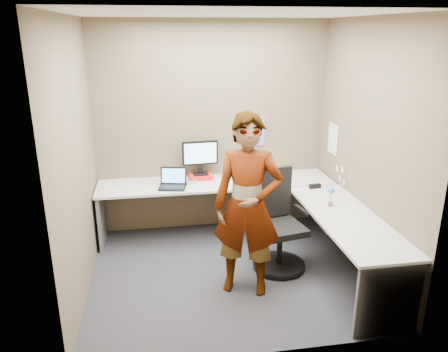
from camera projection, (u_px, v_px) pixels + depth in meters
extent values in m
plane|color=#27282D|center=(229.00, 272.00, 4.85)|extent=(3.00, 3.00, 0.00)
plane|color=brown|center=(212.00, 128.00, 5.63)|extent=(3.00, 0.00, 3.00)
plane|color=brown|center=(368.00, 149.00, 4.65)|extent=(0.00, 2.70, 2.70)
plane|color=brown|center=(76.00, 163.00, 4.19)|extent=(0.00, 2.70, 2.70)
plane|color=white|center=(230.00, 14.00, 3.99)|extent=(3.00, 3.00, 0.00)
cube|color=silver|center=(216.00, 183.00, 5.53)|extent=(2.96, 0.65, 0.03)
cube|color=silver|center=(347.00, 218.00, 4.49)|extent=(0.65, 1.91, 0.03)
cube|color=#59595B|center=(102.00, 217.00, 5.43)|extent=(0.04, 0.60, 0.70)
cube|color=#59595B|center=(322.00, 203.00, 5.87)|extent=(0.04, 0.60, 0.70)
cube|color=#59595B|center=(388.00, 300.00, 3.75)|extent=(0.60, 0.04, 0.70)
cube|color=red|center=(201.00, 177.00, 5.64)|extent=(0.30, 0.23, 0.06)
cube|color=black|center=(201.00, 174.00, 5.62)|extent=(0.20, 0.15, 0.01)
cube|color=black|center=(200.00, 169.00, 5.62)|extent=(0.05, 0.04, 0.12)
cube|color=black|center=(200.00, 153.00, 5.56)|extent=(0.46, 0.07, 0.31)
cube|color=#93CEFF|center=(200.00, 153.00, 5.54)|extent=(0.41, 0.04, 0.26)
cube|color=black|center=(172.00, 188.00, 5.30)|extent=(0.36, 0.29, 0.02)
cube|color=black|center=(174.00, 176.00, 5.38)|extent=(0.33, 0.13, 0.21)
cube|color=#4FABFC|center=(174.00, 176.00, 5.38)|extent=(0.29, 0.11, 0.17)
cube|color=#B7B7BC|center=(192.00, 182.00, 5.46)|extent=(0.12, 0.08, 0.04)
sphere|color=#B1120B|center=(192.00, 180.00, 5.44)|extent=(0.04, 0.04, 0.04)
cone|color=white|center=(239.00, 184.00, 5.34)|extent=(0.10, 0.10, 0.06)
cube|color=black|center=(315.00, 186.00, 5.30)|extent=(0.15, 0.06, 0.05)
cylinder|color=brown|center=(330.00, 204.00, 4.76)|extent=(0.05, 0.05, 0.04)
cylinder|color=#338C3F|center=(331.00, 197.00, 4.74)|extent=(0.01, 0.01, 0.14)
sphere|color=#3E6FDA|center=(331.00, 191.00, 4.71)|extent=(0.07, 0.07, 0.07)
cube|color=#846BB7|center=(254.00, 131.00, 5.72)|extent=(0.30, 0.01, 0.40)
cube|color=white|center=(333.00, 139.00, 5.52)|extent=(0.01, 0.28, 0.38)
cube|color=#F2E059|center=(342.00, 170.00, 5.29)|extent=(0.01, 0.07, 0.07)
cube|color=pink|center=(340.00, 178.00, 5.37)|extent=(0.01, 0.07, 0.07)
cube|color=pink|center=(344.00, 183.00, 5.27)|extent=(0.01, 0.07, 0.07)
cube|color=#F2E059|center=(337.00, 168.00, 5.44)|extent=(0.01, 0.07, 0.07)
cylinder|color=black|center=(279.00, 264.00, 4.93)|extent=(0.58, 0.58, 0.04)
cylinder|color=black|center=(280.00, 246.00, 4.86)|extent=(0.06, 0.06, 0.42)
cube|color=black|center=(280.00, 228.00, 4.79)|extent=(0.56, 0.56, 0.07)
cube|color=black|center=(272.00, 192.00, 4.88)|extent=(0.46, 0.14, 0.57)
cube|color=black|center=(259.00, 217.00, 4.64)|extent=(0.10, 0.31, 0.03)
cube|color=black|center=(302.00, 210.00, 4.82)|extent=(0.10, 0.31, 0.03)
imported|color=#999399|center=(248.00, 206.00, 4.26)|extent=(0.78, 0.63, 1.85)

